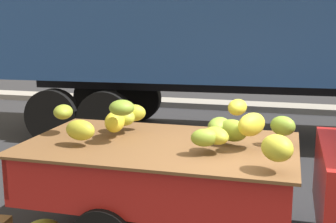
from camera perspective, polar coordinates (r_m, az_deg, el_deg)
The scene contains 2 objects.
curb_strip at distance 12.46m, azimuth 14.63°, elevation 0.44°, with size 80.00×0.80×0.16m, color gray.
semi_trailer at distance 9.18m, azimuth 16.22°, elevation 12.03°, with size 12.13×3.26×3.95m.
Camera 1 is at (-0.02, -4.19, 2.37)m, focal length 47.98 mm.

